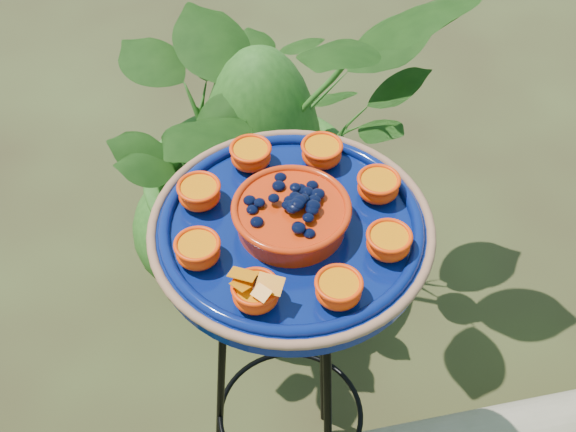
# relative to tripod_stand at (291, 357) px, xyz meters

# --- Properties ---
(tripod_stand) EXTENTS (0.31, 0.32, 0.78)m
(tripod_stand) POSITION_rel_tripod_stand_xyz_m (0.00, 0.00, 0.00)
(tripod_stand) COLOR black
(tripod_stand) RESTS_ON ground
(feeder_dish) EXTENTS (0.43, 0.43, 0.09)m
(feeder_dish) POSITION_rel_tripod_stand_xyz_m (0.00, -0.00, 0.34)
(feeder_dish) COLOR #071657
(feeder_dish) RESTS_ON tripod_stand
(shrub_back_left) EXTENTS (1.00, 1.03, 0.87)m
(shrub_back_left) POSITION_rel_tripod_stand_xyz_m (-0.31, 0.53, -0.04)
(shrub_back_left) COLOR #1E4913
(shrub_back_left) RESTS_ON ground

